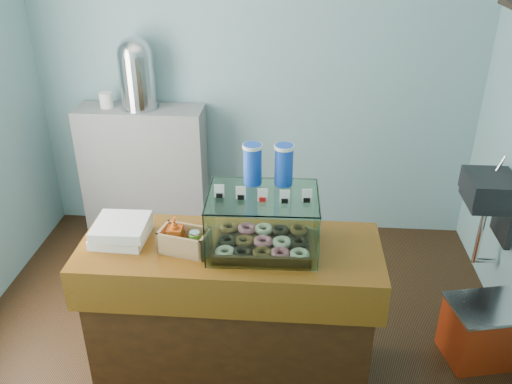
# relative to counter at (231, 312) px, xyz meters

# --- Properties ---
(ground) EXTENTS (3.50, 3.50, 0.00)m
(ground) POSITION_rel_counter_xyz_m (0.00, 0.25, -0.46)
(ground) COLOR black
(ground) RESTS_ON ground
(room_shell) EXTENTS (3.54, 3.04, 2.82)m
(room_shell) POSITION_rel_counter_xyz_m (0.03, 0.26, 1.25)
(room_shell) COLOR #7EACB8
(room_shell) RESTS_ON ground
(counter) EXTENTS (1.60, 0.60, 0.90)m
(counter) POSITION_rel_counter_xyz_m (0.00, 0.00, 0.00)
(counter) COLOR #41210C
(counter) RESTS_ON ground
(back_shelf) EXTENTS (1.00, 0.32, 1.10)m
(back_shelf) POSITION_rel_counter_xyz_m (-0.90, 1.57, 0.09)
(back_shelf) COLOR gray
(back_shelf) RESTS_ON ground
(display_case) EXTENTS (0.57, 0.43, 0.53)m
(display_case) POSITION_rel_counter_xyz_m (0.18, 0.04, 0.61)
(display_case) COLOR #371E10
(display_case) RESTS_ON counter
(condiment_crate) EXTENTS (0.28, 0.20, 0.19)m
(condiment_crate) POSITION_rel_counter_xyz_m (-0.24, -0.05, 0.51)
(condiment_crate) COLOR tan
(condiment_crate) RESTS_ON counter
(pastry_boxes) EXTENTS (0.29, 0.29, 0.11)m
(pastry_boxes) POSITION_rel_counter_xyz_m (-0.58, 0.02, 0.50)
(pastry_boxes) COLOR white
(pastry_boxes) RESTS_ON counter
(coffee_urn) EXTENTS (0.30, 0.30, 0.55)m
(coffee_urn) POSITION_rel_counter_xyz_m (-0.89, 1.58, 0.93)
(coffee_urn) COLOR silver
(coffee_urn) RESTS_ON back_shelf
(red_cooler) EXTENTS (0.51, 0.43, 0.39)m
(red_cooler) POSITION_rel_counter_xyz_m (1.51, 0.25, -0.26)
(red_cooler) COLOR #B02C0E
(red_cooler) RESTS_ON ground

